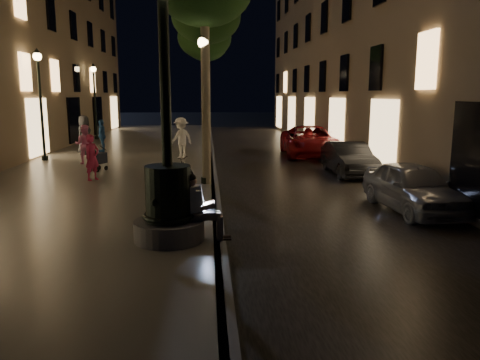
{
  "coord_description": "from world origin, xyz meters",
  "views": [
    {
      "loc": [
        -0.22,
        -7.06,
        3.06
      ],
      "look_at": [
        0.49,
        3.0,
        1.21
      ],
      "focal_mm": 35.0,
      "sensor_mm": 36.0,
      "label": 1
    }
  ],
  "objects": [
    {
      "name": "tree_far",
      "position": [
        -0.22,
        26.0,
        6.43
      ],
      "size": [
        3.0,
        3.0,
        7.5
      ],
      "color": "#6B604C",
      "rests_on": "promenade"
    },
    {
      "name": "lamp_curb_a",
      "position": [
        -0.3,
        8.0,
        3.24
      ],
      "size": [
        0.36,
        0.36,
        4.81
      ],
      "color": "black",
      "rests_on": "promenade"
    },
    {
      "name": "pedestrian_pink",
      "position": [
        -5.32,
        12.73,
        1.02
      ],
      "size": [
        0.79,
        0.62,
        1.63
      ],
      "primitive_type": "imported",
      "rotation": [
        0.0,
        0.0,
        3.14
      ],
      "color": "pink",
      "rests_on": "promenade"
    },
    {
      "name": "lamp_curb_c",
      "position": [
        -0.3,
        24.0,
        3.24
      ],
      "size": [
        0.36,
        0.36,
        4.81
      ],
      "color": "black",
      "rests_on": "promenade"
    },
    {
      "name": "building_right",
      "position": [
        10.0,
        18.0,
        7.5
      ],
      "size": [
        8.0,
        36.0,
        15.0
      ],
      "primitive_type": "cube",
      "color": "#7E684E",
      "rests_on": "ground"
    },
    {
      "name": "seated_man_laptop",
      "position": [
        -0.39,
        2.0,
        0.91
      ],
      "size": [
        0.97,
        0.33,
        1.34
      ],
      "color": "tan",
      "rests_on": "promenade"
    },
    {
      "name": "lamp_curb_d",
      "position": [
        -0.3,
        32.0,
        3.24
      ],
      "size": [
        0.36,
        0.36,
        4.81
      ],
      "color": "black",
      "rests_on": "promenade"
    },
    {
      "name": "curb_strip",
      "position": [
        0.0,
        15.0,
        0.1
      ],
      "size": [
        0.25,
        45.0,
        0.2
      ],
      "primitive_type": "cube",
      "color": "#59595B",
      "rests_on": "ground"
    },
    {
      "name": "pedestrian_white",
      "position": [
        -1.41,
        14.34,
        1.12
      ],
      "size": [
        1.35,
        1.29,
        1.84
      ],
      "primitive_type": "imported",
      "rotation": [
        0.0,
        0.0,
        3.84
      ],
      "color": "white",
      "rests_on": "promenade"
    },
    {
      "name": "fountain_lamppost",
      "position": [
        -1.0,
        2.0,
        1.21
      ],
      "size": [
        1.4,
        1.4,
        5.21
      ],
      "color": "#59595B",
      "rests_on": "promenade"
    },
    {
      "name": "lamp_left_b",
      "position": [
        -7.4,
        14.0,
        3.24
      ],
      "size": [
        0.36,
        0.36,
        4.81
      ],
      "color": "black",
      "rests_on": "promenade"
    },
    {
      "name": "lamp_left_c",
      "position": [
        -7.4,
        24.0,
        3.24
      ],
      "size": [
        0.36,
        0.36,
        4.81
      ],
      "color": "black",
      "rests_on": "promenade"
    },
    {
      "name": "pedestrian_red",
      "position": [
        -4.1,
        8.86,
        0.98
      ],
      "size": [
        0.63,
        0.68,
        1.55
      ],
      "primitive_type": "imported",
      "rotation": [
        0.0,
        0.0,
        0.96
      ],
      "color": "#AE2249",
      "rests_on": "promenade"
    },
    {
      "name": "stroller",
      "position": [
        -4.36,
        10.75,
        0.68
      ],
      "size": [
        0.64,
        0.94,
        0.96
      ],
      "rotation": [
        0.0,
        0.0,
        -0.42
      ],
      "color": "black",
      "rests_on": "promenade"
    },
    {
      "name": "lamp_curb_b",
      "position": [
        -0.3,
        16.0,
        3.24
      ],
      "size": [
        0.36,
        0.36,
        4.81
      ],
      "color": "black",
      "rests_on": "promenade"
    },
    {
      "name": "ground",
      "position": [
        0.0,
        15.0,
        0.0
      ],
      "size": [
        120.0,
        120.0,
        0.0
      ],
      "primitive_type": "plane",
      "color": "black",
      "rests_on": "ground"
    },
    {
      "name": "bicycle",
      "position": [
        -1.41,
        8.09,
        0.64
      ],
      "size": [
        1.78,
        1.28,
        0.89
      ],
      "primitive_type": "imported",
      "rotation": [
        0.0,
        0.0,
        1.11
      ],
      "color": "black",
      "rests_on": "promenade"
    },
    {
      "name": "cobble_lane",
      "position": [
        3.0,
        15.0,
        0.01
      ],
      "size": [
        6.0,
        45.0,
        0.02
      ],
      "primitive_type": "cube",
      "color": "black",
      "rests_on": "ground"
    },
    {
      "name": "car_third",
      "position": [
        4.88,
        15.93,
        0.76
      ],
      "size": [
        2.85,
        5.6,
        1.52
      ],
      "primitive_type": "imported",
      "rotation": [
        0.0,
        0.0,
        -0.06
      ],
      "color": "maroon",
      "rests_on": "ground"
    },
    {
      "name": "promenade",
      "position": [
        -4.0,
        15.0,
        0.1
      ],
      "size": [
        8.0,
        45.0,
        0.2
      ],
      "primitive_type": "cube",
      "color": "slate",
      "rests_on": "ground"
    },
    {
      "name": "pedestrian_dark",
      "position": [
        -6.15,
        15.99,
        1.14
      ],
      "size": [
        0.84,
        1.05,
        1.87
      ],
      "primitive_type": "imported",
      "rotation": [
        0.0,
        0.0,
        1.27
      ],
      "color": "#303135",
      "rests_on": "promenade"
    },
    {
      "name": "car_second",
      "position": [
        5.2,
        10.41,
        0.63
      ],
      "size": [
        1.37,
        3.84,
        1.26
      ],
      "primitive_type": "imported",
      "rotation": [
        0.0,
        0.0,
        -0.01
      ],
      "color": "black",
      "rests_on": "ground"
    },
    {
      "name": "car_front",
      "position": [
        5.2,
        4.72,
        0.65
      ],
      "size": [
        1.74,
        3.89,
        1.3
      ],
      "primitive_type": "imported",
      "rotation": [
        0.0,
        0.0,
        0.06
      ],
      "color": "#999CA1",
      "rests_on": "ground"
    },
    {
      "name": "tree_third",
      "position": [
        -0.3,
        20.0,
        6.14
      ],
      "size": [
        3.0,
        3.0,
        7.2
      ],
      "color": "#6B604C",
      "rests_on": "promenade"
    },
    {
      "name": "tree_second",
      "position": [
        -0.2,
        14.0,
        6.33
      ],
      "size": [
        3.0,
        3.0,
        7.4
      ],
      "color": "#6B604C",
      "rests_on": "promenade"
    },
    {
      "name": "pedestrian_blue",
      "position": [
        -5.52,
        16.93,
        1.02
      ],
      "size": [
        0.53,
        1.0,
        1.63
      ],
      "primitive_type": "imported",
      "rotation": [
        0.0,
        0.0,
        4.85
      ],
      "color": "#285693",
      "rests_on": "promenade"
    }
  ]
}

